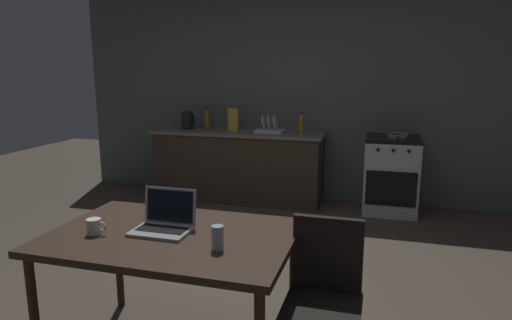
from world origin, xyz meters
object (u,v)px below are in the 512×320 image
Objects in this scene: stove_oven at (391,175)px; chair at (324,290)px; dish_rack at (270,128)px; bottle at (301,124)px; electric_kettle at (187,120)px; drinking_glass at (218,238)px; laptop at (164,223)px; dining_table at (172,245)px; coffee_mug at (94,227)px; cereal_box at (233,120)px; bottle_b at (207,118)px; frying_pan at (398,135)px.

chair is (-0.38, -3.07, 0.06)m from stove_oven.
bottle is at bearing -7.13° from dish_rack.
electric_kettle reaches higher than drinking_glass.
dish_rack reaches higher than laptop.
coffee_mug is at bearing -162.21° from dining_table.
cereal_box reaches higher than dish_rack.
bottle_b is at bearing 177.96° from stove_oven.
dish_rack is (0.48, -0.02, -0.09)m from cereal_box.
electric_kettle is (-2.18, 3.07, 0.49)m from chair.
bottle_b reaches higher than electric_kettle.
bottle_b is at bearing 111.91° from chair.
stove_oven is 3.37m from dining_table.
dish_rack is (-0.23, 3.14, 0.25)m from dining_table.
cereal_box is (-0.65, 3.13, 0.22)m from laptop.
dish_rack is at bearing 104.06° from laptop.
dish_rack is at bearing -5.31° from bottle_b.
dish_rack is at bearing 178.88° from frying_pan.
bottle is 3.24m from drinking_glass.
dining_table is 3.11m from bottle.
drinking_glass is 3.47m from cereal_box.
bottle_b reaches higher than cereal_box.
dish_rack is (0.17, 3.27, 0.13)m from coffee_mug.
dish_rack is 1.19× the size of bottle_b.
chair is at bearing -63.25° from cereal_box.
electric_kettle is at bearing 180.00° from dish_rack.
dish_rack reaches higher than stove_oven.
dining_table is 3.15m from dish_rack.
bottle_b reaches higher than bottle.
chair is 3.16× the size of cereal_box.
frying_pan is 3.47× the size of coffee_mug.
cereal_box is at bearing 112.64° from laptop.
dining_table is at bearing -112.25° from frying_pan.
bottle reaches higher than electric_kettle.
drinking_glass is 3.33m from dish_rack.
chair is 2.56× the size of dish_rack.
electric_kettle is 1.10m from dish_rack.
laptop is (-0.91, -0.04, 0.30)m from chair.
stove_oven reaches higher than coffee_mug.
drinking_glass is at bearing -67.08° from bottle_b.
bottle reaches higher than drinking_glass.
electric_kettle is 0.25m from bottle_b.
chair is 6.81× the size of drinking_glass.
bottle is 1.11m from frying_pan.
frying_pan is at bearing -1.12° from dish_rack.
chair is 7.45× the size of coffee_mug.
cereal_box is at bearing 107.48° from drinking_glass.
cereal_box is (-1.04, 3.30, 0.21)m from drinking_glass.
stove_oven is at bearing -0.66° from cereal_box.
bottle_b reaches higher than dish_rack.
electric_kettle reaches higher than stove_oven.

